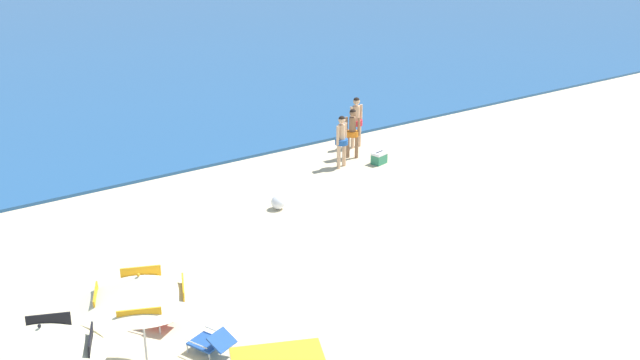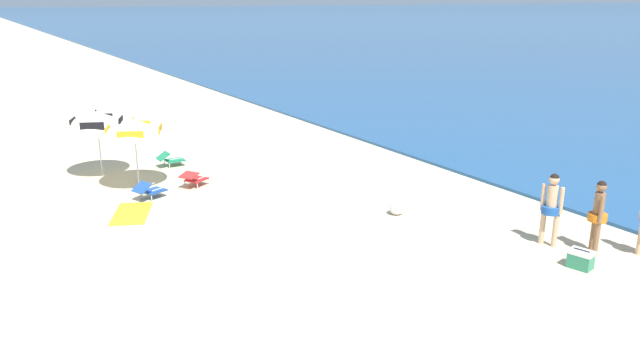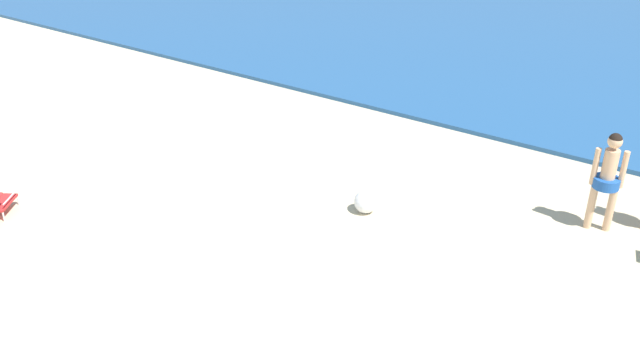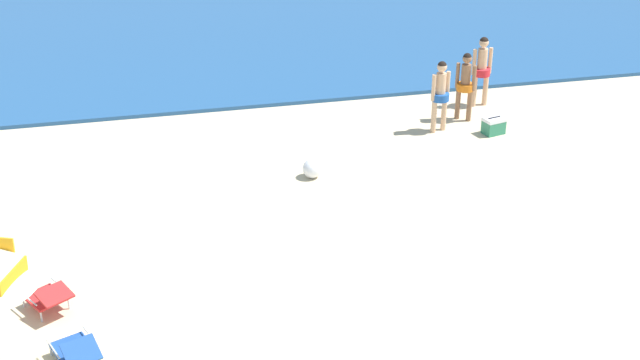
# 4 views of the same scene
# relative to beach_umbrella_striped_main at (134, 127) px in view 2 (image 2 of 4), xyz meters

# --- Properties ---
(ground_plane) EXTENTS (800.00, 800.00, 0.00)m
(ground_plane) POSITION_rel_beach_umbrella_striped_main_xyz_m (5.53, -1.38, -1.87)
(ground_plane) COLOR beige
(beach_umbrella_striped_main) EXTENTS (2.85, 2.84, 2.18)m
(beach_umbrella_striped_main) POSITION_rel_beach_umbrella_striped_main_xyz_m (0.00, 0.00, 0.00)
(beach_umbrella_striped_main) COLOR silver
(beach_umbrella_striped_main) RESTS_ON ground
(beach_umbrella_striped_second) EXTENTS (2.29, 2.26, 2.23)m
(beach_umbrella_striped_second) POSITION_rel_beach_umbrella_striped_main_xyz_m (-1.89, -0.69, 0.00)
(beach_umbrella_striped_second) COLOR silver
(beach_umbrella_striped_second) RESTS_ON ground
(lounge_chair_under_umbrella) EXTENTS (0.90, 0.99, 0.49)m
(lounge_chair_under_umbrella) POSITION_rel_beach_umbrella_striped_main_xyz_m (0.86, 1.46, -1.59)
(lounge_chair_under_umbrella) COLOR red
(lounge_chair_under_umbrella) RESTS_ON ground
(lounge_chair_beside_umbrella) EXTENTS (0.83, 1.02, 0.52)m
(lounge_chair_beside_umbrella) POSITION_rel_beach_umbrella_striped_main_xyz_m (1.31, -0.03, -1.60)
(lounge_chair_beside_umbrella) COLOR #1E4799
(lounge_chair_beside_umbrella) RESTS_ON ground
(lounge_chair_facing_sea) EXTENTS (0.61, 0.92, 0.52)m
(lounge_chair_facing_sea) POSITION_rel_beach_umbrella_striped_main_xyz_m (-1.79, 1.58, -1.60)
(lounge_chair_facing_sea) COLOR #1E7F56
(lounge_chair_facing_sea) RESTS_ON ground
(person_standing_near_shore) EXTENTS (0.49, 0.42, 1.73)m
(person_standing_near_shore) POSITION_rel_beach_umbrella_striped_main_xyz_m (9.49, 6.99, -0.87)
(person_standing_near_shore) COLOR #D8A87F
(person_standing_near_shore) RESTS_ON ground
(person_wading_in) EXTENTS (0.42, 0.42, 1.70)m
(person_wading_in) POSITION_rel_beach_umbrella_striped_main_xyz_m (10.32, 7.52, -0.89)
(person_wading_in) COLOR #8C6042
(person_wading_in) RESTS_ON ground
(cooler_box) EXTENTS (0.57, 0.46, 0.43)m
(cooler_box) POSITION_rel_beach_umbrella_striped_main_xyz_m (10.71, 6.54, -1.67)
(cooler_box) COLOR #2D7F5B
(cooler_box) RESTS_ON ground
(beach_ball) EXTENTS (0.41, 0.41, 0.41)m
(beach_ball) POSITION_rel_beach_umbrella_striped_main_xyz_m (6.03, 5.24, -1.67)
(beach_ball) COLOR white
(beach_ball) RESTS_ON ground
(beach_towel) EXTENTS (2.01, 1.54, 0.01)m
(beach_towel) POSITION_rel_beach_umbrella_striped_main_xyz_m (2.32, -0.82, -1.87)
(beach_towel) COLOR gold
(beach_towel) RESTS_ON ground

